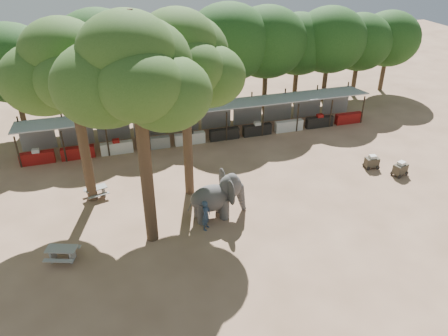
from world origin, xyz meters
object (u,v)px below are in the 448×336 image
object	(u,v)px
yard_tree_center	(133,74)
elephant	(218,196)
cart_back	(372,162)
yard_tree_back	(181,60)
picnic_table_far	(96,191)
yard_tree_left	(68,70)
handler	(206,215)
cart_front	(400,169)
picnic_table_near	(62,252)

from	to	relation	value
yard_tree_center	elephant	bearing A→B (deg)	11.67
yard_tree_center	cart_back	size ratio (longest dim) A/B	11.22
yard_tree_back	cart_back	distance (m)	15.42
elephant	picnic_table_far	bearing A→B (deg)	145.89
yard_tree_left	picnic_table_far	world-z (taller)	yard_tree_left
yard_tree_back	elephant	bearing A→B (deg)	-69.35
yard_tree_back	handler	xyz separation A→B (m)	(0.18, -4.21, -7.62)
yard_tree_left	cart_front	world-z (taller)	yard_tree_left
yard_tree_back	picnic_table_near	world-z (taller)	yard_tree_back
picnic_table_far	cart_front	size ratio (longest dim) A/B	1.32
picnic_table_far	yard_tree_back	bearing A→B (deg)	-25.04
yard_tree_left	picnic_table_near	distance (m)	9.66
picnic_table_near	picnic_table_far	distance (m)	5.94
yard_tree_center	cart_back	bearing A→B (deg)	11.35
yard_tree_left	handler	size ratio (longest dim) A/B	5.96
handler	cart_front	size ratio (longest dim) A/B	1.53
yard_tree_center	yard_tree_back	world-z (taller)	yard_tree_center
yard_tree_left	yard_tree_center	distance (m)	5.92
yard_tree_left	yard_tree_center	xyz separation A→B (m)	(3.00, -5.00, 1.01)
cart_front	yard_tree_back	bearing A→B (deg)	154.98
handler	cart_back	xyz separation A→B (m)	(12.95, 3.44, -0.44)
yard_tree_left	cart_back	bearing A→B (deg)	-5.27
yard_tree_left	elephant	world-z (taller)	yard_tree_left
cart_front	elephant	bearing A→B (deg)	167.70
yard_tree_back	cart_back	size ratio (longest dim) A/B	10.58
handler	yard_tree_left	bearing A→B (deg)	86.22
cart_front	picnic_table_near	bearing A→B (deg)	169.98
yard_tree_back	picnic_table_far	distance (m)	9.91
yard_tree_center	yard_tree_back	size ratio (longest dim) A/B	1.06
yard_tree_center	cart_back	xyz separation A→B (m)	(16.13, 3.24, -8.72)
yard_tree_back	cart_front	size ratio (longest dim) A/B	9.41
elephant	picnic_table_far	distance (m)	8.00
yard_tree_center	yard_tree_back	distance (m)	5.04
yard_tree_left	picnic_table_near	bearing A→B (deg)	-105.20
handler	yard_tree_center	bearing A→B (deg)	122.65
yard_tree_left	cart_front	xyz separation A→B (m)	(20.41, -3.20, -7.69)
picnic_table_near	cart_back	bearing A→B (deg)	29.74
yard_tree_left	yard_tree_back	xyz separation A→B (m)	(6.00, -1.00, 0.34)
yard_tree_center	cart_front	size ratio (longest dim) A/B	9.98
handler	cart_back	world-z (taller)	handler
yard_tree_back	yard_tree_left	bearing A→B (deg)	170.54
yard_tree_back	cart_front	bearing A→B (deg)	-8.70
yard_tree_left	cart_front	distance (m)	22.05
picnic_table_far	cart_back	distance (m)	18.82
elephant	cart_front	size ratio (longest dim) A/B	2.88
elephant	picnic_table_near	bearing A→B (deg)	-173.11
picnic_table_near	cart_back	xyz separation A→B (m)	(20.66, 3.87, -0.01)
picnic_table_far	cart_front	distance (m)	20.28
picnic_table_near	cart_front	xyz separation A→B (m)	(21.94, 2.43, 0.01)
yard_tree_back	cart_back	world-z (taller)	yard_tree_back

